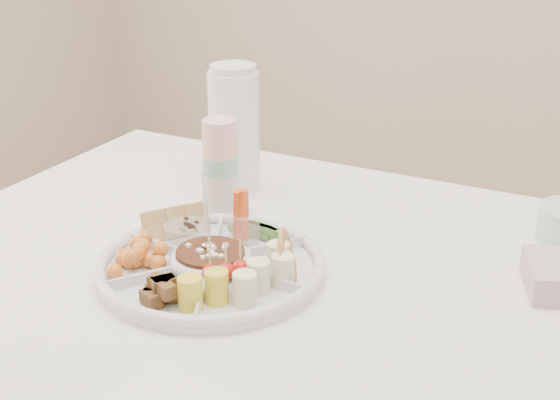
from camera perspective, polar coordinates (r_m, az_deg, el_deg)
The scene contains 10 objects.
party_tray at distance 1.32m, azimuth -5.09°, elevation -4.61°, with size 0.38×0.38×0.04m, color silver.
bean_dip at distance 1.32m, azimuth -5.10°, elevation -4.32°, with size 0.12×0.12×0.04m, color #372312.
tortillas at distance 1.30m, azimuth 0.58°, elevation -3.89°, with size 0.09×0.09×0.05m, color #AA5F30, non-canonical shape.
carrot_cucumber at distance 1.40m, azimuth -1.94°, elevation -1.02°, with size 0.11×0.11×0.10m, color #FB5B22, non-canonical shape.
pita_raisins at distance 1.42m, azimuth -7.17°, elevation -1.67°, with size 0.11×0.11×0.06m, color #E9BF5A, non-canonical shape.
cherries at distance 1.33m, azimuth -10.67°, elevation -3.92°, with size 0.12×0.12×0.05m, color orange, non-canonical shape.
granola_chunks at distance 1.22m, azimuth -8.80°, elevation -6.38°, with size 0.10×0.10×0.04m, color #42331B, non-canonical shape.
banana_tomato at distance 1.20m, azimuth -2.71°, elevation -5.62°, with size 0.12×0.12×0.10m, color #E4DC86, non-canonical shape.
cup_stack at distance 1.50m, azimuth -4.38°, elevation 2.22°, with size 0.07×0.07×0.20m, color white.
thermos at distance 1.63m, azimuth -3.37°, elevation 5.31°, with size 0.11×0.11×0.28m, color white.
Camera 1 is at (0.47, -1.07, 1.39)m, focal length 50.00 mm.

